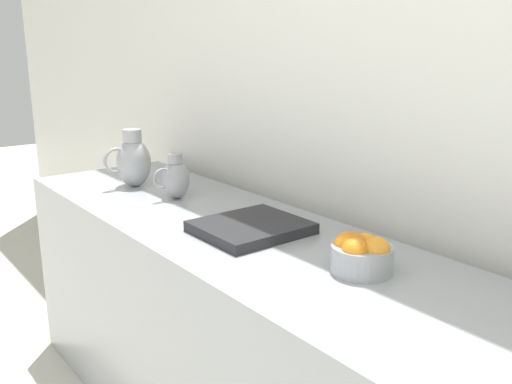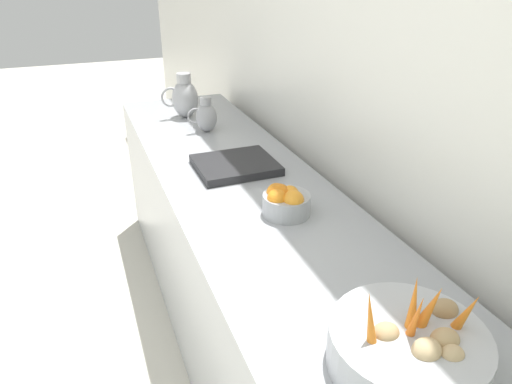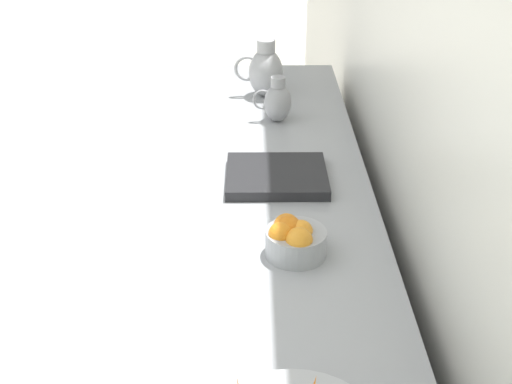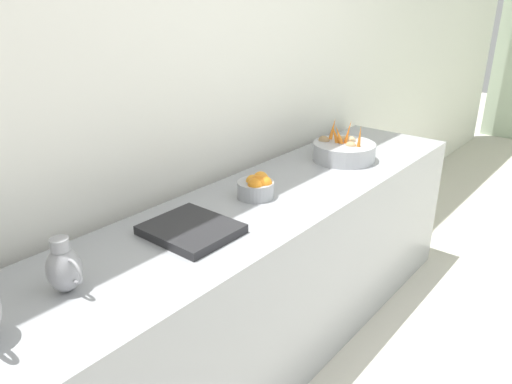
{
  "view_description": "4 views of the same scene",
  "coord_description": "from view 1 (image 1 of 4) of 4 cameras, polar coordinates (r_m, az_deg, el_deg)",
  "views": [
    {
      "loc": [
        -0.46,
        0.79,
        1.46
      ],
      "look_at": [
        -1.45,
        -0.48,
        1.04
      ],
      "focal_mm": 38.9,
      "sensor_mm": 36.0,
      "label": 1
    },
    {
      "loc": [
        -0.93,
        1.18,
        1.69
      ],
      "look_at": [
        -1.47,
        -0.23,
        0.93
      ],
      "focal_mm": 32.7,
      "sensor_mm": 36.0,
      "label": 2
    },
    {
      "loc": [
        -1.44,
        1.45,
        1.94
      ],
      "look_at": [
        -1.45,
        -0.38,
        0.94
      ],
      "focal_mm": 47.65,
      "sensor_mm": 36.0,
      "label": 3
    },
    {
      "loc": [
        -0.24,
        -1.76,
        1.75
      ],
      "look_at": [
        -1.43,
        -0.31,
        0.97
      ],
      "focal_mm": 33.98,
      "sensor_mm": 36.0,
      "label": 4
    }
  ],
  "objects": [
    {
      "name": "counter_sink_basin",
      "position": [
        1.84,
        -0.52,
        -3.66
      ],
      "size": [
        0.34,
        0.3,
        0.04
      ],
      "primitive_type": "cube",
      "color": "#232326",
      "rests_on": "prep_counter"
    },
    {
      "name": "metal_pitcher_tall",
      "position": [
        2.49,
        -12.53,
        3.14
      ],
      "size": [
        0.21,
        0.15,
        0.25
      ],
      "color": "#A3A3A8",
      "rests_on": "prep_counter"
    },
    {
      "name": "metal_pitcher_short",
      "position": [
        2.26,
        -8.27,
        1.4
      ],
      "size": [
        0.16,
        0.11,
        0.19
      ],
      "color": "#939399",
      "rests_on": "prep_counter"
    },
    {
      "name": "orange_bowl",
      "position": [
        1.54,
        10.67,
        -6.22
      ],
      "size": [
        0.17,
        0.17,
        0.12
      ],
      "color": "#9EA0A5",
      "rests_on": "prep_counter"
    }
  ]
}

